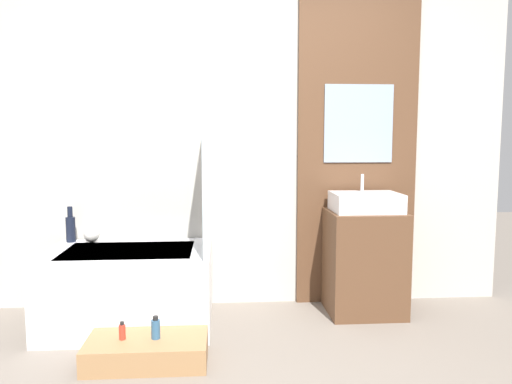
{
  "coord_description": "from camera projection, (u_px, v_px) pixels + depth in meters",
  "views": [
    {
      "loc": [
        -0.14,
        -2.31,
        1.32
      ],
      "look_at": [
        0.07,
        0.68,
        0.99
      ],
      "focal_mm": 35.0,
      "sensor_mm": 36.0,
      "label": 1
    }
  ],
  "objects": [
    {
      "name": "vase_round_light",
      "position": [
        92.0,
        234.0,
        3.71
      ],
      "size": [
        0.12,
        0.12,
        0.12
      ],
      "primitive_type": "sphere",
      "color": "silver",
      "rests_on": "bathtub"
    },
    {
      "name": "bathtub",
      "position": [
        130.0,
        287.0,
        3.48
      ],
      "size": [
        1.13,
        0.79,
        0.54
      ],
      "color": "white",
      "rests_on": "ground_plane"
    },
    {
      "name": "wall_tiled_back",
      "position": [
        238.0,
        139.0,
        3.87
      ],
      "size": [
        4.2,
        0.06,
        2.6
      ],
      "primitive_type": "cube",
      "color": "#B7B2A8",
      "rests_on": "ground_plane"
    },
    {
      "name": "bottle_soap_primary",
      "position": [
        122.0,
        331.0,
        2.89
      ],
      "size": [
        0.04,
        0.04,
        0.11
      ],
      "color": "red",
      "rests_on": "wooden_step_bench"
    },
    {
      "name": "wooden_step_bench",
      "position": [
        147.0,
        351.0,
        2.92
      ],
      "size": [
        0.7,
        0.38,
        0.15
      ],
      "primitive_type": "cube",
      "color": "#997047",
      "rests_on": "ground_plane"
    },
    {
      "name": "glass_shower_screen",
      "position": [
        205.0,
        181.0,
        3.38
      ],
      "size": [
        0.01,
        0.63,
        0.96
      ],
      "primitive_type": "cube",
      "color": "silver",
      "rests_on": "bathtub"
    },
    {
      "name": "sink",
      "position": [
        366.0,
        202.0,
        3.68
      ],
      "size": [
        0.49,
        0.37,
        0.27
      ],
      "color": "white",
      "rests_on": "vanity_cabinet"
    },
    {
      "name": "bottle_soap_secondary",
      "position": [
        156.0,
        329.0,
        2.91
      ],
      "size": [
        0.05,
        0.05,
        0.13
      ],
      "color": "#2D567A",
      "rests_on": "wooden_step_bench"
    },
    {
      "name": "wall_wood_accent",
      "position": [
        358.0,
        138.0,
        3.88
      ],
      "size": [
        0.94,
        0.04,
        2.6
      ],
      "color": "brown",
      "rests_on": "ground_plane"
    },
    {
      "name": "vase_tall_dark",
      "position": [
        71.0,
        228.0,
        3.72
      ],
      "size": [
        0.07,
        0.07,
        0.27
      ],
      "color": "black",
      "rests_on": "bathtub"
    },
    {
      "name": "vanity_cabinet",
      "position": [
        364.0,
        262.0,
        3.73
      ],
      "size": [
        0.55,
        0.48,
        0.77
      ],
      "primitive_type": "cube",
      "color": "brown",
      "rests_on": "ground_plane"
    }
  ]
}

